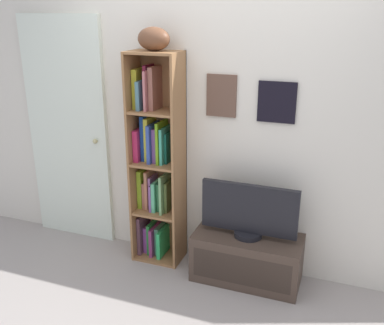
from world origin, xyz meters
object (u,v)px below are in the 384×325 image
at_px(tv_stand, 247,258).
at_px(football, 154,39).
at_px(door, 68,132).
at_px(bookshelf, 155,165).
at_px(television, 249,211).

bearing_deg(tv_stand, football, 175.71).
bearing_deg(football, tv_stand, -4.29).
height_order(football, door, door).
bearing_deg(door, bookshelf, -5.41).
bearing_deg(door, football, -7.20).
height_order(bookshelf, door, door).
relative_size(tv_stand, television, 1.13).
bearing_deg(bookshelf, tv_stand, -6.37).
xyz_separation_m(bookshelf, tv_stand, (0.84, -0.09, -0.66)).
relative_size(football, tv_stand, 0.33).
xyz_separation_m(television, door, (-1.75, 0.18, 0.42)).
distance_m(football, door, 1.28).
bearing_deg(door, television, -5.83).
bearing_deg(television, football, 175.79).
distance_m(bookshelf, television, 0.88).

